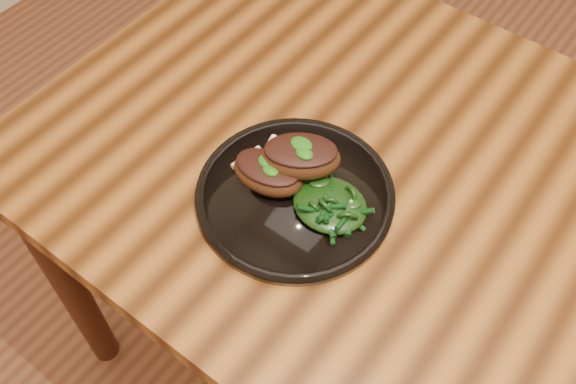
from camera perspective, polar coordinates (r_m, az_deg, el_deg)
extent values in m
cube|color=#381907|center=(0.96, 21.43, -6.00)|extent=(1.60, 0.80, 0.04)
cylinder|color=#33150B|center=(1.38, -19.04, -7.48)|extent=(0.06, 0.06, 0.71)
cylinder|color=#33150B|center=(1.63, -1.31, 9.11)|extent=(0.06, 0.06, 0.71)
cylinder|color=black|center=(0.92, 0.64, -0.30)|extent=(0.29, 0.29, 0.02)
torus|color=black|center=(0.92, 0.64, -0.23)|extent=(0.28, 0.28, 0.01)
cylinder|color=black|center=(0.92, 0.64, -0.12)|extent=(0.19, 0.19, 0.00)
ellipsoid|color=#3A1B0B|center=(0.91, -1.80, 1.60)|extent=(0.12, 0.08, 0.04)
ellipsoid|color=black|center=(0.90, -1.83, 2.24)|extent=(0.10, 0.07, 0.01)
cylinder|color=beige|center=(0.94, -3.73, 3.07)|extent=(0.02, 0.05, 0.01)
ellipsoid|color=#0E4507|center=(0.89, -1.84, 2.48)|extent=(0.03, 0.02, 0.01)
ellipsoid|color=#3A1B0B|center=(0.90, 1.13, 3.04)|extent=(0.14, 0.12, 0.04)
ellipsoid|color=black|center=(0.89, 1.14, 3.75)|extent=(0.12, 0.11, 0.01)
cylinder|color=beige|center=(0.92, -1.90, 3.71)|extent=(0.02, 0.06, 0.01)
ellipsoid|color=#0E4507|center=(0.88, 1.15, 4.03)|extent=(0.03, 0.02, 0.01)
ellipsoid|color=#0E4507|center=(0.96, 1.12, 3.49)|extent=(0.07, 0.05, 0.00)
ellipsoid|color=black|center=(0.89, 3.75, -1.13)|extent=(0.11, 0.09, 0.02)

